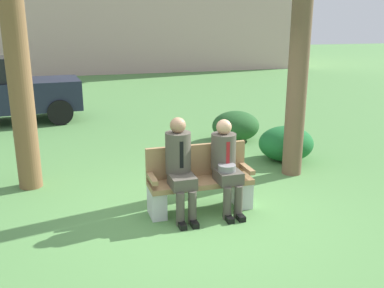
% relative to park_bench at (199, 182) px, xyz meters
% --- Properties ---
extents(ground_plane, '(80.00, 80.00, 0.00)m').
position_rel_park_bench_xyz_m(ground_plane, '(-0.12, -0.31, -0.40)').
color(ground_plane, '#538746').
extents(park_bench, '(1.43, 0.44, 0.90)m').
position_rel_park_bench_xyz_m(park_bench, '(0.00, 0.00, 0.00)').
color(park_bench, '#99754C').
rests_on(park_bench, ground).
extents(seated_man_left, '(0.34, 0.72, 1.34)m').
position_rel_park_bench_xyz_m(seated_man_left, '(-0.31, -0.12, 0.35)').
color(seated_man_left, '#4C473D').
rests_on(seated_man_left, ground).
extents(seated_man_right, '(0.34, 0.72, 1.27)m').
position_rel_park_bench_xyz_m(seated_man_right, '(0.33, -0.13, 0.31)').
color(seated_man_right, '#4C473D').
rests_on(seated_man_right, ground).
extents(shrub_near_bench, '(1.04, 0.95, 0.65)m').
position_rel_park_bench_xyz_m(shrub_near_bench, '(2.24, 1.62, -0.08)').
color(shrub_near_bench, '#1C652C').
rests_on(shrub_near_bench, ground).
extents(shrub_mid_lawn, '(1.04, 0.96, 0.65)m').
position_rel_park_bench_xyz_m(shrub_mid_lawn, '(1.88, 3.20, -0.07)').
color(shrub_mid_lawn, '#245425').
rests_on(shrub_mid_lawn, ground).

